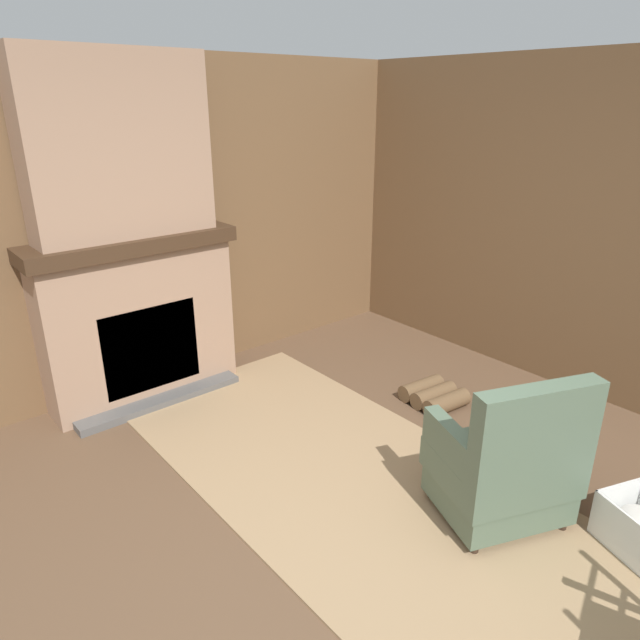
{
  "coord_description": "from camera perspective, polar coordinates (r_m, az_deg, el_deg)",
  "views": [
    {
      "loc": [
        1.54,
        -1.58,
        2.28
      ],
      "look_at": [
        -1.14,
        0.66,
        0.9
      ],
      "focal_mm": 32.0,
      "sensor_mm": 36.0,
      "label": 1
    }
  ],
  "objects": [
    {
      "name": "firewood_stack",
      "position": [
        4.64,
        11.31,
        -7.39
      ],
      "size": [
        0.46,
        0.43,
        0.14
      ],
      "rotation": [
        0.0,
        0.0,
        -0.11
      ],
      "color": "brown",
      "rests_on": "ground"
    },
    {
      "name": "oil_lamp_vase",
      "position": [
        4.43,
        -21.96,
        8.63
      ],
      "size": [
        0.1,
        0.1,
        0.27
      ],
      "color": "silver",
      "rests_on": "fireplace_hearth"
    },
    {
      "name": "storage_case",
      "position": [
        4.62,
        -15.6,
        9.63
      ],
      "size": [
        0.14,
        0.2,
        0.15
      ],
      "color": "gray",
      "rests_on": "fireplace_hearth"
    },
    {
      "name": "armchair",
      "position": [
        3.43,
        18.07,
        -13.77
      ],
      "size": [
        0.81,
        0.88,
        0.95
      ],
      "rotation": [
        0.0,
        0.0,
        2.76
      ],
      "color": "#516651",
      "rests_on": "ground"
    },
    {
      "name": "chimney_breast",
      "position": [
        4.41,
        -19.59,
        16.06
      ],
      "size": [
        0.32,
        1.29,
        1.28
      ],
      "color": "#9E7A60",
      "rests_on": "fireplace_hearth"
    },
    {
      "name": "wood_panel_wall_left",
      "position": [
        4.7,
        -19.58,
        8.29
      ],
      "size": [
        0.06,
        6.08,
        2.61
      ],
      "color": "brown",
      "rests_on": "ground"
    },
    {
      "name": "fireplace_hearth",
      "position": [
        4.67,
        -17.59,
        0.09
      ],
      "size": [
        0.58,
        1.57,
        1.31
      ],
      "color": "#9E7A60",
      "rests_on": "ground"
    },
    {
      "name": "area_rug",
      "position": [
        3.62,
        5.91,
        -17.47
      ],
      "size": [
        4.17,
        1.62,
        0.01
      ],
      "color": "#997A56",
      "rests_on": "ground"
    },
    {
      "name": "ground_plane",
      "position": [
        3.17,
        4.44,
        -24.46
      ],
      "size": [
        14.0,
        14.0,
        0.0
      ],
      "primitive_type": "plane",
      "color": "brown"
    }
  ]
}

